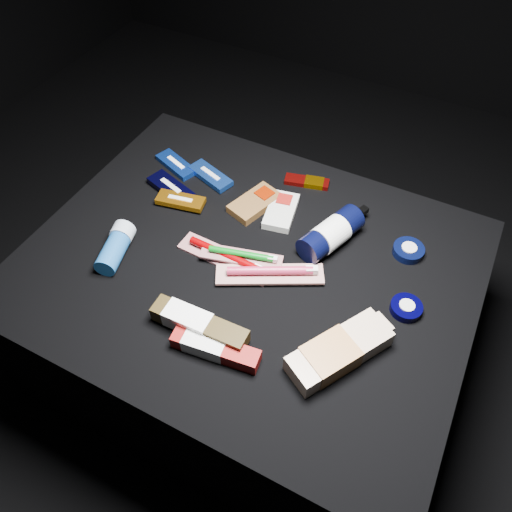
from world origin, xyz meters
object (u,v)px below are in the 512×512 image
at_px(bodywash_bottle, 337,352).
at_px(deodorant_stick, 116,247).
at_px(toothpaste_carton_red, 212,347).
at_px(lotion_bottle, 331,234).

distance_m(bodywash_bottle, deodorant_stick, 0.54).
distance_m(deodorant_stick, toothpaste_carton_red, 0.34).
xyz_separation_m(deodorant_stick, toothpaste_carton_red, (0.32, -0.12, -0.01)).
distance_m(lotion_bottle, toothpaste_carton_red, 0.38).
height_order(bodywash_bottle, deodorant_stick, deodorant_stick).
relative_size(deodorant_stick, toothpaste_carton_red, 0.74).
height_order(lotion_bottle, toothpaste_carton_red, lotion_bottle).
height_order(bodywash_bottle, toothpaste_carton_red, bodywash_bottle).
relative_size(bodywash_bottle, deodorant_stick, 1.65).
relative_size(lotion_bottle, toothpaste_carton_red, 1.17).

